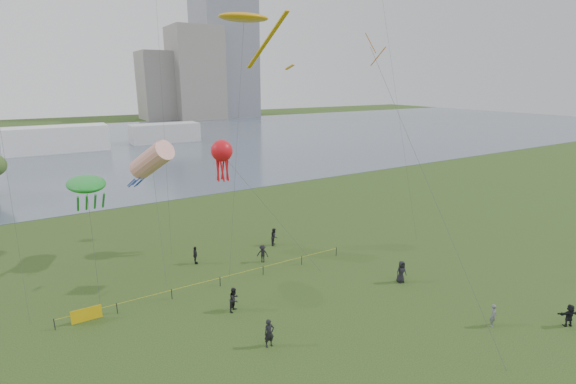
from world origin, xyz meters
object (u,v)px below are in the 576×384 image
fence (143,300)px  kite_flyer (493,315)px  kite_stingray (244,18)px  kite_octopus (222,152)px

fence → kite_flyer: size_ratio=14.89×
kite_flyer → kite_stingray: (-7.68, 22.18, 21.01)m
fence → kite_stingray: 25.57m
kite_flyer → kite_stingray: size_ratio=0.07×
kite_stingray → kite_octopus: 12.24m
fence → kite_octopus: (9.61, 7.05, 9.33)m
kite_flyer → kite_stingray: kite_stingray is taller
kite_flyer → kite_octopus: size_ratio=0.15×
kite_octopus → fence: bearing=-166.0°
kite_stingray → fence: bearing=-150.7°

